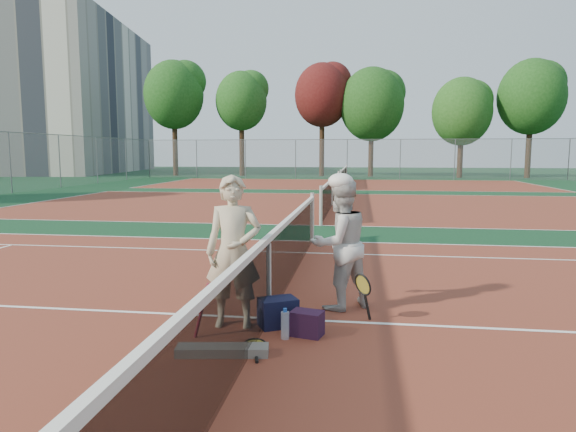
{
  "coord_description": "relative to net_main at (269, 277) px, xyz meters",
  "views": [
    {
      "loc": [
        1.07,
        -5.89,
        1.99
      ],
      "look_at": [
        0.0,
        1.63,
        1.05
      ],
      "focal_mm": 32.0,
      "sensor_mm": 36.0,
      "label": 1
    }
  ],
  "objects": [
    {
      "name": "ground",
      "position": [
        0.0,
        0.0,
        -0.51
      ],
      "size": [
        130.0,
        130.0,
        0.0
      ],
      "primitive_type": "plane",
      "color": "#0E331B",
      "rests_on": "ground"
    },
    {
      "name": "tree_back_4",
      "position": [
        8.89,
        36.85,
        4.69
      ],
      "size": [
        4.67,
        4.67,
        7.9
      ],
      "color": "#382314",
      "rests_on": "ground"
    },
    {
      "name": "fence_back",
      "position": [
        0.0,
        34.0,
        0.99
      ],
      "size": [
        32.0,
        0.06,
        3.0
      ],
      "primitive_type": null,
      "color": "slate",
      "rests_on": "ground"
    },
    {
      "name": "net_far_a",
      "position": [
        0.0,
        13.5,
        0.0
      ],
      "size": [
        0.1,
        10.98,
        1.02
      ],
      "primitive_type": null,
      "color": "black",
      "rests_on": "ground"
    },
    {
      "name": "court_main",
      "position": [
        0.0,
        0.0,
        -0.51
      ],
      "size": [
        23.77,
        10.97,
        0.01
      ],
      "primitive_type": "cube",
      "color": "maroon",
      "rests_on": "ground"
    },
    {
      "name": "court_far_b",
      "position": [
        0.0,
        27.0,
        -0.51
      ],
      "size": [
        23.77,
        10.97,
        0.01
      ],
      "primitive_type": "cube",
      "color": "maroon",
      "rests_on": "ground"
    },
    {
      "name": "tree_back_maroon",
      "position": [
        -2.28,
        38.17,
        6.26
      ],
      "size": [
        4.66,
        4.66,
        9.49
      ],
      "color": "#382314",
      "rests_on": "ground"
    },
    {
      "name": "net_far_b",
      "position": [
        0.0,
        27.0,
        0.0
      ],
      "size": [
        0.1,
        10.98,
        1.02
      ],
      "primitive_type": null,
      "color": "black",
      "rests_on": "ground"
    },
    {
      "name": "tree_back_3",
      "position": [
        1.87,
        37.94,
        5.44
      ],
      "size": [
        5.3,
        5.3,
        9.01
      ],
      "color": "#382314",
      "rests_on": "ground"
    },
    {
      "name": "player_a",
      "position": [
        -0.35,
        -0.3,
        0.36
      ],
      "size": [
        0.68,
        0.48,
        1.74
      ],
      "primitive_type": "imported",
      "rotation": [
        0.0,
        0.0,
        0.1
      ],
      "color": "#B9AE8F",
      "rests_on": "ground"
    },
    {
      "name": "player_b",
      "position": [
        0.82,
        0.56,
        0.33
      ],
      "size": [
        1.03,
        0.99,
        1.67
      ],
      "primitive_type": "imported",
      "rotation": [
        0.0,
        0.0,
        3.78
      ],
      "color": "silver",
      "rests_on": "ground"
    },
    {
      "name": "tree_back_0",
      "position": [
        -14.87,
        36.95,
        6.35
      ],
      "size": [
        5.06,
        5.06,
        9.8
      ],
      "color": "#382314",
      "rests_on": "ground"
    },
    {
      "name": "tree_back_5",
      "position": [
        14.18,
        37.3,
        5.79
      ],
      "size": [
        5.12,
        5.12,
        9.27
      ],
      "color": "#382314",
      "rests_on": "ground"
    },
    {
      "name": "tree_back_1",
      "position": [
        -9.13,
        37.62,
        5.82
      ],
      "size": [
        4.36,
        4.36,
        8.87
      ],
      "color": "#382314",
      "rests_on": "ground"
    },
    {
      "name": "net_main",
      "position": [
        0.0,
        0.0,
        0.0
      ],
      "size": [
        0.1,
        10.98,
        1.02
      ],
      "primitive_type": null,
      "color": "black",
      "rests_on": "ground"
    },
    {
      "name": "racket_spare",
      "position": [
        0.01,
        -0.87,
        -0.49
      ],
      "size": [
        0.41,
        0.65,
        0.03
      ],
      "primitive_type": null,
      "rotation": [
        0.0,
        0.0,
        1.82
      ],
      "color": "black",
      "rests_on": "ground"
    },
    {
      "name": "sports_bag_purple",
      "position": [
        0.51,
        -0.51,
        -0.37
      ],
      "size": [
        0.38,
        0.31,
        0.27
      ],
      "primitive_type": "cube",
      "rotation": [
        0.0,
        0.0,
        -0.25
      ],
      "color": "black",
      "rests_on": "ground"
    },
    {
      "name": "racket_black_held",
      "position": [
        1.11,
        0.03,
        -0.22
      ],
      "size": [
        0.34,
        0.33,
        0.58
      ],
      "primitive_type": null,
      "rotation": [
        0.0,
        0.0,
        3.98
      ],
      "color": "black",
      "rests_on": "ground"
    },
    {
      "name": "sports_bag_navy",
      "position": [
        0.15,
        -0.25,
        -0.34
      ],
      "size": [
        0.51,
        0.45,
        0.33
      ],
      "primitive_type": "cube",
      "rotation": [
        0.0,
        0.0,
        0.5
      ],
      "color": "black",
      "rests_on": "ground"
    },
    {
      "name": "water_bottle",
      "position": [
        0.29,
        -0.64,
        -0.36
      ],
      "size": [
        0.09,
        0.09,
        0.3
      ],
      "primitive_type": "cylinder",
      "color": "#C9DFFF",
      "rests_on": "ground"
    },
    {
      "name": "court_far_a",
      "position": [
        0.0,
        13.5,
        -0.51
      ],
      "size": [
        23.77,
        10.97,
        0.01
      ],
      "primitive_type": "cube",
      "color": "maroon",
      "rests_on": "ground"
    },
    {
      "name": "apartment_block",
      "position": [
        -28.0,
        44.0,
        6.99
      ],
      "size": [
        12.96,
        23.18,
        15.0
      ],
      "primitive_type": "cube",
      "rotation": [
        0.0,
        0.0,
        0.14
      ],
      "color": "beige",
      "rests_on": "ground"
    },
    {
      "name": "racket_red",
      "position": [
        -0.57,
        -0.7,
        -0.22
      ],
      "size": [
        0.25,
        0.31,
        0.59
      ],
      "primitive_type": null,
      "rotation": [
        0.0,
        0.0,
        0.28
      ],
      "color": "maroon",
      "rests_on": "ground"
    },
    {
      "name": "net_cover_canvas",
      "position": [
        -0.26,
        -1.17,
        -0.46
      ],
      "size": [
        0.93,
        0.34,
        0.1
      ],
      "primitive_type": "cube",
      "rotation": [
        0.0,
        0.0,
        0.15
      ],
      "color": "#5E5B55",
      "rests_on": "ground"
    }
  ]
}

